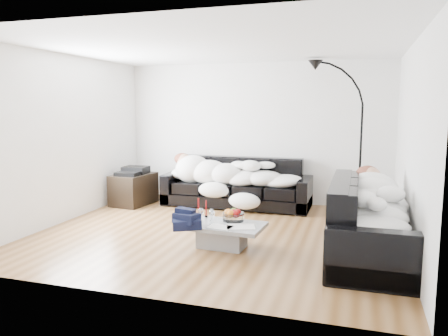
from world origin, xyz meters
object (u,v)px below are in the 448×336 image
(sofa_right, at_px, (372,219))
(candle_left, at_px, (199,208))
(shoes, at_px, (346,245))
(fruit_bowl, at_px, (233,214))
(wine_glass_c, at_px, (212,217))
(sleeper_right, at_px, (373,203))
(coffee_table, at_px, (222,235))
(candle_right, at_px, (206,209))
(sleeper_back, at_px, (236,171))
(av_cabinet, at_px, (134,189))
(wine_glass_b, at_px, (201,215))
(stereo, at_px, (133,171))
(floor_lamp, at_px, (361,148))
(sofa_back, at_px, (237,183))
(wine_glass_a, at_px, (212,215))

(sofa_right, height_order, candle_left, sofa_right)
(sofa_right, height_order, shoes, sofa_right)
(fruit_bowl, relative_size, wine_glass_c, 1.55)
(sleeper_right, relative_size, coffee_table, 1.81)
(coffee_table, relative_size, candle_right, 4.77)
(sofa_right, bearing_deg, sleeper_back, 48.19)
(coffee_table, bearing_deg, sleeper_back, 101.41)
(shoes, xyz_separation_m, av_cabinet, (-3.85, 1.48, 0.23))
(wine_glass_b, bearing_deg, stereo, 137.09)
(coffee_table, distance_m, floor_lamp, 3.01)
(candle_right, relative_size, stereo, 0.51)
(shoes, xyz_separation_m, stereo, (-3.85, 1.48, 0.58))
(wine_glass_b, bearing_deg, av_cabinet, 137.09)
(wine_glass_b, distance_m, candle_left, 0.20)
(candle_right, relative_size, shoes, 0.50)
(sofa_right, height_order, sleeper_right, sofa_right)
(sofa_back, relative_size, shoes, 5.87)
(stereo, bearing_deg, wine_glass_a, -41.52)
(wine_glass_b, relative_size, floor_lamp, 0.08)
(wine_glass_a, xyz_separation_m, candle_right, (-0.13, 0.14, 0.04))
(wine_glass_a, bearing_deg, wine_glass_c, -69.39)
(fruit_bowl, distance_m, wine_glass_a, 0.29)
(sofa_right, distance_m, wine_glass_a, 2.01)
(sofa_back, bearing_deg, sofa_right, -42.50)
(sleeper_back, distance_m, candle_left, 2.10)
(wine_glass_a, relative_size, candle_left, 0.57)
(fruit_bowl, bearing_deg, av_cabinet, 144.47)
(wine_glass_a, bearing_deg, stereo, 140.09)
(sofa_back, height_order, av_cabinet, sofa_back)
(sleeper_back, distance_m, wine_glass_c, 2.36)
(sleeper_right, bearing_deg, coffee_table, 97.41)
(coffee_table, xyz_separation_m, av_cabinet, (-2.32, 1.90, 0.13))
(coffee_table, bearing_deg, fruit_bowl, 59.35)
(sofa_back, distance_m, floor_lamp, 2.23)
(wine_glass_a, xyz_separation_m, wine_glass_c, (0.06, -0.16, 0.01))
(candle_right, xyz_separation_m, stereo, (-2.01, 1.65, 0.21))
(sleeper_right, height_order, candle_right, sleeper_right)
(sofa_right, xyz_separation_m, shoes, (-0.30, 0.19, -0.41))
(wine_glass_c, bearing_deg, sleeper_back, 98.34)
(shoes, bearing_deg, fruit_bowl, -169.40)
(sofa_back, relative_size, candle_right, 11.81)
(candle_left, bearing_deg, av_cabinet, 138.36)
(sofa_back, height_order, sleeper_right, sleeper_right)
(av_cabinet, bearing_deg, coffee_table, -32.56)
(coffee_table, bearing_deg, wine_glass_b, 176.08)
(coffee_table, distance_m, wine_glass_b, 0.38)
(sofa_back, distance_m, sleeper_back, 0.22)
(candle_left, bearing_deg, coffee_table, -25.83)
(sleeper_right, xyz_separation_m, floor_lamp, (-0.16, 2.08, 0.47))
(candle_left, height_order, floor_lamp, floor_lamp)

